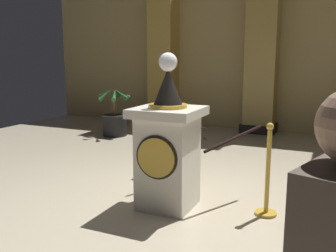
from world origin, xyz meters
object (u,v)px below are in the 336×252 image
Objects in this scene: pedestal_clock at (168,148)px; stanchion_far at (159,150)px; potted_palm_left at (115,121)px; stanchion_near at (267,183)px.

stanchion_far is at bearing 120.51° from pedestal_clock.
potted_palm_left reaches higher than stanchion_far.
pedestal_clock is 1.34m from stanchion_far.
pedestal_clock is at bearing -49.14° from potted_palm_left.
potted_palm_left is at bearing 135.35° from stanchion_far.
stanchion_far is 2.97m from potted_palm_left.
stanchion_near is 1.03× the size of stanchion_far.
stanchion_far is at bearing -44.65° from potted_palm_left.
stanchion_near is 1.97m from stanchion_far.
stanchion_near is at bearing -37.53° from potted_palm_left.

